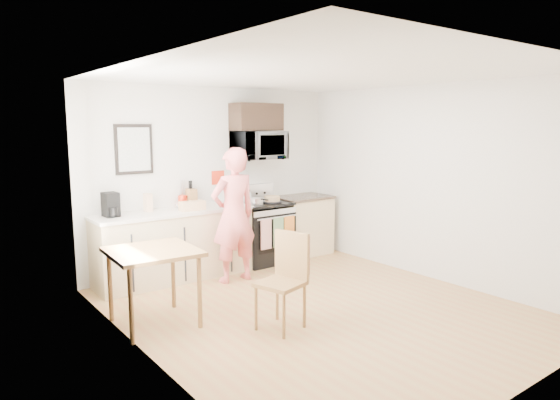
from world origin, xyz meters
TOP-DOWN VIEW (x-y plane):
  - floor at (0.00, 0.00)m, footprint 4.60×4.60m
  - back_wall at (0.00, 2.30)m, footprint 4.00×0.04m
  - front_wall at (0.00, -2.30)m, footprint 4.00×0.04m
  - left_wall at (-2.00, 0.00)m, footprint 0.04×4.60m
  - right_wall at (2.00, 0.00)m, footprint 0.04×4.60m
  - ceiling at (0.00, 0.00)m, footprint 4.00×4.60m
  - window at (-1.96, 0.80)m, footprint 0.06×1.40m
  - cabinet_left at (-0.80, 2.00)m, footprint 2.10×0.60m
  - countertop_left at (-0.80, 2.00)m, footprint 2.14×0.64m
  - cabinet_right at (1.43, 2.00)m, footprint 0.84×0.60m
  - countertop_right at (1.43, 2.00)m, footprint 0.88×0.64m
  - range at (0.63, 1.98)m, footprint 0.76×0.70m
  - microwave at (0.63, 2.08)m, footprint 0.76×0.51m
  - upper_cabinet at (0.63, 2.12)m, footprint 0.76×0.35m
  - wall_art at (-1.20, 2.28)m, footprint 0.50×0.04m
  - wall_trivet at (0.05, 2.28)m, footprint 0.20×0.02m
  - person at (-0.21, 1.45)m, footprint 0.65×0.43m
  - dining_table at (-1.65, 0.71)m, footprint 0.85×0.85m
  - chair at (-0.55, -0.15)m, footprint 0.55×0.51m
  - knife_block at (-0.45, 2.16)m, footprint 0.12×0.16m
  - utensil_crock at (-0.56, 2.22)m, footprint 0.12×0.12m
  - fruit_bowl at (-0.62, 2.13)m, footprint 0.24×0.24m
  - milk_carton at (-1.10, 2.13)m, footprint 0.10×0.10m
  - coffee_maker at (-1.61, 2.05)m, footprint 0.18×0.26m
  - bread_bag at (-0.59, 1.87)m, footprint 0.34×0.17m
  - cake at (0.72, 1.86)m, footprint 0.28×0.28m
  - kettle at (0.36, 2.04)m, footprint 0.20×0.20m
  - pot at (0.42, 1.83)m, footprint 0.19×0.32m

SIDE VIEW (x-z plane):
  - floor at x=0.00m, z-range 0.00..0.00m
  - range at x=0.63m, z-range -0.14..1.02m
  - cabinet_left at x=-0.80m, z-range 0.00..0.90m
  - cabinet_right at x=1.43m, z-range 0.00..0.90m
  - chair at x=-0.55m, z-range 0.14..1.12m
  - dining_table at x=-1.65m, z-range 0.31..1.11m
  - person at x=-0.21m, z-range 0.00..1.78m
  - countertop_left at x=-0.80m, z-range 0.90..0.94m
  - countertop_right at x=1.43m, z-range 0.90..0.94m
  - cake at x=0.72m, z-range 0.92..1.02m
  - pot at x=0.42m, z-range 0.93..1.02m
  - fruit_bowl at x=-0.62m, z-range 0.93..1.02m
  - bread_bag at x=-0.59m, z-range 0.94..1.06m
  - kettle at x=0.36m, z-range 0.91..1.15m
  - milk_carton at x=-1.10m, z-range 0.94..1.18m
  - knife_block at x=-0.45m, z-range 0.94..1.19m
  - coffee_maker at x=-1.61m, z-range 0.93..1.23m
  - utensil_crock at x=-0.56m, z-range 0.90..1.28m
  - back_wall at x=0.00m, z-range 0.00..2.60m
  - front_wall at x=0.00m, z-range 0.00..2.60m
  - left_wall at x=-2.00m, z-range 0.00..2.60m
  - right_wall at x=2.00m, z-range 0.00..2.60m
  - wall_trivet at x=0.05m, z-range 1.20..1.40m
  - window at x=-1.96m, z-range 0.80..2.30m
  - wall_art at x=-1.20m, z-range 1.43..2.08m
  - microwave at x=0.63m, z-range 1.55..1.97m
  - upper_cabinet at x=0.63m, z-range 1.98..2.38m
  - ceiling at x=0.00m, z-range 2.58..2.62m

